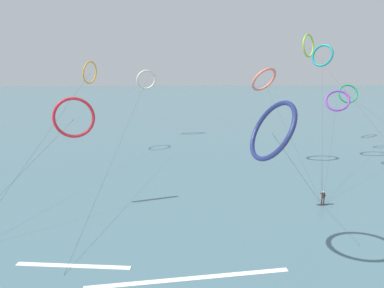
# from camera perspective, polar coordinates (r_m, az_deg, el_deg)

# --- Properties ---
(sea_water) EXTENTS (400.00, 200.00, 0.08)m
(sea_water) POSITION_cam_1_polar(r_m,az_deg,el_deg) (121.68, -0.97, 6.20)
(sea_water) COLOR #476B75
(sea_water) RESTS_ON ground
(surfer_charcoal) EXTENTS (1.40, 0.72, 1.70)m
(surfer_charcoal) POSITION_cam_1_polar(r_m,az_deg,el_deg) (42.76, 20.98, -8.53)
(surfer_charcoal) COLOR black
(surfer_charcoal) RESTS_ON ground
(kite_crimson) EXTENTS (11.25, 12.03, 12.55)m
(kite_crimson) POSITION_cam_1_polar(r_m,az_deg,el_deg) (39.63, -19.09, 4.18)
(kite_crimson) COLOR red
(kite_crimson) RESTS_ON ground
(kite_amber) EXTENTS (3.82, 37.41, 16.21)m
(kite_amber) POSITION_cam_1_polar(r_m,az_deg,el_deg) (63.66, -16.67, 11.30)
(kite_amber) COLOR orange
(kite_amber) RESTS_ON ground
(kite_navy) EXTENTS (11.15, 13.27, 13.46)m
(kite_navy) POSITION_cam_1_polar(r_m,az_deg,el_deg) (27.47, 13.22, 2.18)
(kite_navy) COLOR navy
(kite_navy) RESTS_ON ground
(kite_coral) EXTENTS (6.14, 19.77, 15.35)m
(kite_coral) POSITION_cam_1_polar(r_m,az_deg,el_deg) (55.31, 11.91, 10.46)
(kite_coral) COLOR #EA7260
(kite_coral) RESTS_ON ground
(kite_emerald) EXTENTS (4.04, 39.20, 12.09)m
(kite_emerald) POSITION_cam_1_polar(r_m,az_deg,el_deg) (68.60, 24.60, 7.57)
(kite_emerald) COLOR #199351
(kite_emerald) RESTS_ON ground
(kite_lime) EXTENTS (3.87, 51.07, 21.40)m
(kite_lime) POSITION_cam_1_polar(r_m,az_deg,el_deg) (73.92, 18.85, 15.22)
(kite_lime) COLOR #8CC62D
(kite_lime) RESTS_ON ground
(kite_ivory) EXTENTS (4.58, 52.62, 14.38)m
(kite_ivory) POSITION_cam_1_polar(r_m,az_deg,el_deg) (74.93, -7.63, 10.54)
(kite_ivory) COLOR silver
(kite_ivory) RESTS_ON ground
(kite_teal) EXTENTS (5.22, 14.94, 18.63)m
(kite_teal) POSITION_cam_1_polar(r_m,az_deg,el_deg) (53.51, 20.90, 13.59)
(kite_teal) COLOR teal
(kite_teal) RESTS_ON ground
(kite_violet) EXTENTS (12.07, 22.28, 11.49)m
(kite_violet) POSITION_cam_1_polar(r_m,az_deg,el_deg) (62.71, 23.08, 6.64)
(kite_violet) COLOR purple
(kite_violet) RESTS_ON ground
(wave_crest_mid) EXTENTS (15.80, 2.45, 0.12)m
(wave_crest_mid) POSITION_cam_1_polar(r_m,az_deg,el_deg) (28.28, -0.40, -21.59)
(wave_crest_mid) COLOR white
(wave_crest_mid) RESTS_ON ground
(wave_crest_far) EXTENTS (9.52, 1.33, 0.12)m
(wave_crest_far) POSITION_cam_1_polar(r_m,az_deg,el_deg) (31.21, -19.17, -18.69)
(wave_crest_far) COLOR white
(wave_crest_far) RESTS_ON ground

